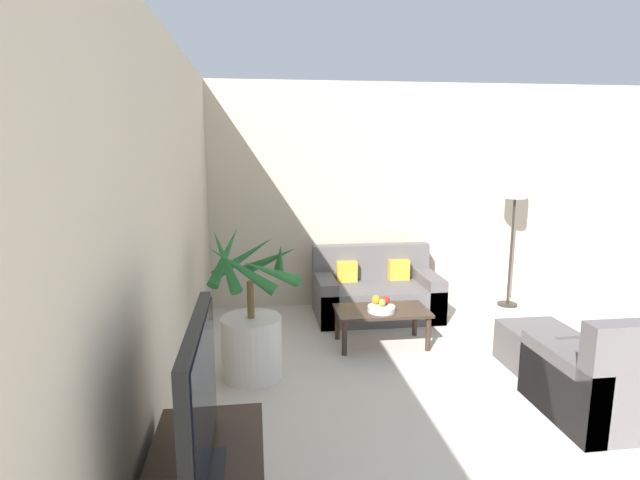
{
  "coord_description": "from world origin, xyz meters",
  "views": [
    {
      "loc": [
        -2.5,
        0.27,
        1.95
      ],
      "look_at": [
        -1.84,
        5.28,
        1.0
      ],
      "focal_mm": 28.0,
      "sensor_mm": 36.0,
      "label": 1
    }
  ],
  "objects_px": {
    "orange_fruit": "(376,300)",
    "coffee_table": "(382,314)",
    "fruit_bowl": "(381,309)",
    "television": "(200,401)",
    "apple_green": "(382,303)",
    "floor_lamp": "(515,195)",
    "apple_red": "(386,300)",
    "ottoman": "(536,346)",
    "armchair": "(605,383)",
    "sofa_loveseat": "(376,294)",
    "potted_palm": "(252,328)"
  },
  "relations": [
    {
      "from": "apple_red",
      "to": "potted_palm",
      "type": "bearing_deg",
      "value": -157.83
    },
    {
      "from": "potted_palm",
      "to": "sofa_loveseat",
      "type": "height_order",
      "value": "potted_palm"
    },
    {
      "from": "apple_red",
      "to": "armchair",
      "type": "distance_m",
      "value": 1.97
    },
    {
      "from": "apple_green",
      "to": "armchair",
      "type": "bearing_deg",
      "value": -48.91
    },
    {
      "from": "coffee_table",
      "to": "apple_green",
      "type": "xyz_separation_m",
      "value": [
        -0.02,
        -0.07,
        0.14
      ]
    },
    {
      "from": "apple_green",
      "to": "ottoman",
      "type": "height_order",
      "value": "apple_green"
    },
    {
      "from": "fruit_bowl",
      "to": "apple_green",
      "type": "relative_size",
      "value": 3.81
    },
    {
      "from": "television",
      "to": "sofa_loveseat",
      "type": "height_order",
      "value": "television"
    },
    {
      "from": "floor_lamp",
      "to": "apple_red",
      "type": "bearing_deg",
      "value": -150.94
    },
    {
      "from": "sofa_loveseat",
      "to": "apple_red",
      "type": "distance_m",
      "value": 0.9
    },
    {
      "from": "television",
      "to": "fruit_bowl",
      "type": "distance_m",
      "value": 3.02
    },
    {
      "from": "floor_lamp",
      "to": "sofa_loveseat",
      "type": "bearing_deg",
      "value": -175.04
    },
    {
      "from": "orange_fruit",
      "to": "coffee_table",
      "type": "bearing_deg",
      "value": -7.39
    },
    {
      "from": "television",
      "to": "floor_lamp",
      "type": "relative_size",
      "value": 0.53
    },
    {
      "from": "armchair",
      "to": "coffee_table",
      "type": "bearing_deg",
      "value": 129.44
    },
    {
      "from": "apple_red",
      "to": "apple_green",
      "type": "height_order",
      "value": "apple_red"
    },
    {
      "from": "sofa_loveseat",
      "to": "ottoman",
      "type": "bearing_deg",
      "value": -53.6
    },
    {
      "from": "television",
      "to": "fruit_bowl",
      "type": "bearing_deg",
      "value": 61.04
    },
    {
      "from": "sofa_loveseat",
      "to": "apple_green",
      "type": "height_order",
      "value": "sofa_loveseat"
    },
    {
      "from": "apple_green",
      "to": "ottoman",
      "type": "bearing_deg",
      "value": -24.28
    },
    {
      "from": "fruit_bowl",
      "to": "sofa_loveseat",
      "type": "bearing_deg",
      "value": 79.49
    },
    {
      "from": "armchair",
      "to": "fruit_bowl",
      "type": "bearing_deg",
      "value": 131.2
    },
    {
      "from": "coffee_table",
      "to": "fruit_bowl",
      "type": "distance_m",
      "value": 0.11
    },
    {
      "from": "fruit_bowl",
      "to": "apple_red",
      "type": "xyz_separation_m",
      "value": [
        0.06,
        0.06,
        0.07
      ]
    },
    {
      "from": "coffee_table",
      "to": "fruit_bowl",
      "type": "height_order",
      "value": "fruit_bowl"
    },
    {
      "from": "orange_fruit",
      "to": "ottoman",
      "type": "bearing_deg",
      "value": -26.27
    },
    {
      "from": "fruit_bowl",
      "to": "apple_green",
      "type": "bearing_deg",
      "value": -9.85
    },
    {
      "from": "floor_lamp",
      "to": "fruit_bowl",
      "type": "relative_size",
      "value": 6.12
    },
    {
      "from": "television",
      "to": "orange_fruit",
      "type": "height_order",
      "value": "television"
    },
    {
      "from": "coffee_table",
      "to": "armchair",
      "type": "height_order",
      "value": "armchair"
    },
    {
      "from": "apple_red",
      "to": "ottoman",
      "type": "xyz_separation_m",
      "value": [
        1.22,
        -0.64,
        -0.28
      ]
    },
    {
      "from": "apple_green",
      "to": "fruit_bowl",
      "type": "bearing_deg",
      "value": 170.15
    },
    {
      "from": "orange_fruit",
      "to": "armchair",
      "type": "xyz_separation_m",
      "value": [
        1.32,
        -1.54,
        -0.2
      ]
    },
    {
      "from": "sofa_loveseat",
      "to": "armchair",
      "type": "relative_size",
      "value": 1.65
    },
    {
      "from": "coffee_table",
      "to": "apple_green",
      "type": "relative_size",
      "value": 12.86
    },
    {
      "from": "floor_lamp",
      "to": "coffee_table",
      "type": "bearing_deg",
      "value": -151.55
    },
    {
      "from": "television",
      "to": "sofa_loveseat",
      "type": "distance_m",
      "value": 3.94
    },
    {
      "from": "apple_red",
      "to": "armchair",
      "type": "relative_size",
      "value": 0.09
    },
    {
      "from": "fruit_bowl",
      "to": "apple_red",
      "type": "height_order",
      "value": "apple_red"
    },
    {
      "from": "potted_palm",
      "to": "apple_red",
      "type": "bearing_deg",
      "value": 22.17
    },
    {
      "from": "apple_red",
      "to": "orange_fruit",
      "type": "xyz_separation_m",
      "value": [
        -0.1,
        0.01,
        0.01
      ]
    },
    {
      "from": "fruit_bowl",
      "to": "floor_lamp",
      "type": "bearing_deg",
      "value": 29.7
    },
    {
      "from": "television",
      "to": "ottoman",
      "type": "distance_m",
      "value": 3.47
    },
    {
      "from": "apple_green",
      "to": "armchair",
      "type": "relative_size",
      "value": 0.08
    },
    {
      "from": "television",
      "to": "floor_lamp",
      "type": "height_order",
      "value": "floor_lamp"
    },
    {
      "from": "orange_fruit",
      "to": "sofa_loveseat",
      "type": "bearing_deg",
      "value": 76.27
    },
    {
      "from": "coffee_table",
      "to": "floor_lamp",
      "type": "bearing_deg",
      "value": 28.45
    },
    {
      "from": "coffee_table",
      "to": "apple_red",
      "type": "distance_m",
      "value": 0.15
    },
    {
      "from": "ottoman",
      "to": "orange_fruit",
      "type": "bearing_deg",
      "value": 153.73
    },
    {
      "from": "fruit_bowl",
      "to": "orange_fruit",
      "type": "xyz_separation_m",
      "value": [
        -0.04,
        0.07,
        0.07
      ]
    }
  ]
}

